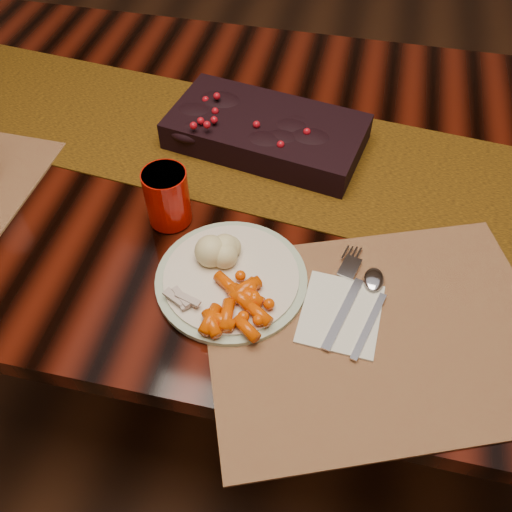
% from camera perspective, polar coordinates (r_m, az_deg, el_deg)
% --- Properties ---
extents(floor, '(5.00, 5.00, 0.00)m').
position_cam_1_polar(floor, '(1.64, 1.99, -10.60)').
color(floor, black).
rests_on(floor, ground).
extents(dining_table, '(1.80, 1.00, 0.75)m').
position_cam_1_polar(dining_table, '(1.32, 2.43, -2.79)').
color(dining_table, black).
rests_on(dining_table, floor).
extents(table_runner, '(1.67, 0.52, 0.00)m').
position_cam_1_polar(table_runner, '(1.08, 0.75, 11.00)').
color(table_runner, black).
rests_on(table_runner, dining_table).
extents(centerpiece, '(0.40, 0.25, 0.07)m').
position_cam_1_polar(centerpiece, '(1.07, 1.10, 13.35)').
color(centerpiece, black).
rests_on(centerpiece, table_runner).
extents(placemat_main, '(0.60, 0.52, 0.00)m').
position_cam_1_polar(placemat_main, '(0.82, 12.62, -7.84)').
color(placemat_main, brown).
rests_on(placemat_main, dining_table).
extents(dinner_plate, '(0.31, 0.31, 0.01)m').
position_cam_1_polar(dinner_plate, '(0.85, -2.62, -2.34)').
color(dinner_plate, beige).
rests_on(dinner_plate, placemat_main).
extents(baby_carrots, '(0.13, 0.11, 0.02)m').
position_cam_1_polar(baby_carrots, '(0.80, -1.84, -5.36)').
color(baby_carrots, '#D94400').
rests_on(baby_carrots, dinner_plate).
extents(mashed_potatoes, '(0.11, 0.10, 0.05)m').
position_cam_1_polar(mashed_potatoes, '(0.85, -3.37, 1.18)').
color(mashed_potatoes, '#C4BD90').
rests_on(mashed_potatoes, dinner_plate).
extents(turkey_shreds, '(0.08, 0.07, 0.02)m').
position_cam_1_polar(turkey_shreds, '(0.82, -7.57, -3.97)').
color(turkey_shreds, tan).
rests_on(turkey_shreds, dinner_plate).
extents(napkin, '(0.12, 0.14, 0.00)m').
position_cam_1_polar(napkin, '(0.83, 8.91, -6.02)').
color(napkin, silver).
rests_on(napkin, placemat_main).
extents(fork, '(0.07, 0.18, 0.00)m').
position_cam_1_polar(fork, '(0.83, 9.34, -4.68)').
color(fork, silver).
rests_on(fork, napkin).
extents(spoon, '(0.07, 0.16, 0.00)m').
position_cam_1_polar(spoon, '(0.83, 11.96, -5.65)').
color(spoon, silver).
rests_on(spoon, napkin).
extents(red_cup, '(0.08, 0.08, 0.10)m').
position_cam_1_polar(red_cup, '(0.92, -9.33, 6.17)').
color(red_cup, '#A60D05').
rests_on(red_cup, placemat_main).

